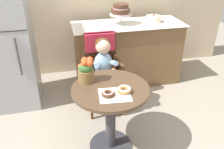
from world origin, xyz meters
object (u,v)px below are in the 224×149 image
(donut_front, at_px, (124,90))
(round_layer_cake, at_px, (154,19))
(seated_child, at_px, (104,63))
(tiered_cake_stand, at_px, (121,11))
(wicker_chair, at_px, (101,60))
(flower_vase, at_px, (86,70))
(donut_mid, at_px, (108,93))
(cafe_table, at_px, (110,106))
(refrigerator, at_px, (4,41))

(donut_front, distance_m, round_layer_cake, 1.65)
(seated_child, xyz_separation_m, tiered_cake_stand, (0.38, 0.70, 0.41))
(seated_child, bearing_deg, wicker_chair, 90.00)
(wicker_chair, relative_size, flower_vase, 3.85)
(seated_child, relative_size, round_layer_cake, 3.34)
(flower_vase, bearing_deg, seated_child, 59.89)
(donut_mid, bearing_deg, flower_vase, 117.26)
(seated_child, bearing_deg, donut_mid, -98.29)
(seated_child, distance_m, flower_vase, 0.53)
(wicker_chair, relative_size, donut_front, 7.09)
(seated_child, xyz_separation_m, flower_vase, (-0.25, -0.44, 0.16))
(donut_mid, bearing_deg, round_layer_cake, 55.92)
(flower_vase, relative_size, tiered_cake_stand, 0.83)
(wicker_chair, relative_size, tiered_cake_stand, 3.18)
(round_layer_cake, bearing_deg, cafe_table, -125.15)
(donut_mid, relative_size, tiered_cake_stand, 0.39)
(seated_child, height_order, refrigerator, refrigerator)
(donut_mid, height_order, round_layer_cake, round_layer_cake)
(cafe_table, bearing_deg, tiered_cake_stand, 71.48)
(donut_mid, distance_m, tiered_cake_stand, 1.54)
(donut_front, bearing_deg, flower_vase, 138.38)
(donut_mid, height_order, refrigerator, refrigerator)
(flower_vase, bearing_deg, round_layer_cake, 45.71)
(donut_front, height_order, donut_mid, donut_front)
(wicker_chair, xyz_separation_m, donut_front, (0.04, -0.86, 0.10))
(wicker_chair, relative_size, seated_child, 1.31)
(tiered_cake_stand, height_order, round_layer_cake, tiered_cake_stand)
(wicker_chair, bearing_deg, flower_vase, -112.74)
(tiered_cake_stand, height_order, refrigerator, refrigerator)
(wicker_chair, distance_m, round_layer_cake, 1.07)
(wicker_chair, height_order, refrigerator, refrigerator)
(cafe_table, height_order, flower_vase, flower_vase)
(seated_child, xyz_separation_m, round_layer_cake, (0.87, 0.71, 0.26))
(seated_child, height_order, flower_vase, flower_vase)
(round_layer_cake, bearing_deg, wicker_chair, -147.36)
(donut_mid, relative_size, round_layer_cake, 0.54)
(refrigerator, bearing_deg, tiered_cake_stand, 7.67)
(donut_front, height_order, tiered_cake_stand, tiered_cake_stand)
(cafe_table, xyz_separation_m, refrigerator, (-1.05, 1.10, 0.34))
(cafe_table, distance_m, donut_mid, 0.27)
(seated_child, height_order, donut_mid, seated_child)
(donut_front, relative_size, tiered_cake_stand, 0.45)
(round_layer_cake, bearing_deg, donut_mid, -124.08)
(cafe_table, relative_size, wicker_chair, 0.75)
(cafe_table, relative_size, tiered_cake_stand, 2.40)
(seated_child, bearing_deg, cafe_table, -95.57)
(donut_front, bearing_deg, round_layer_cake, 59.82)
(seated_child, distance_m, round_layer_cake, 1.15)
(refrigerator, bearing_deg, flower_vase, -47.59)
(tiered_cake_stand, distance_m, refrigerator, 1.52)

